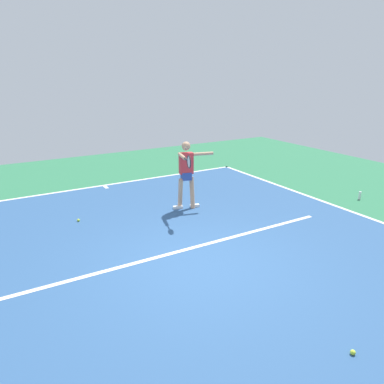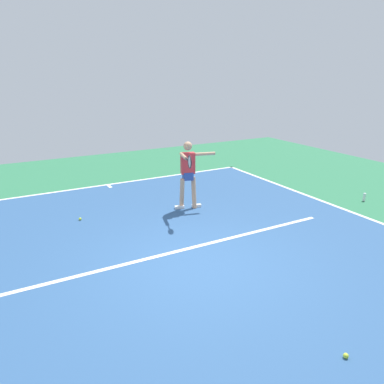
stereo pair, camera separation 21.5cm
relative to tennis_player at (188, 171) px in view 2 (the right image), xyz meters
name	(u,v)px [view 2 (the right image)]	position (x,y,z in m)	size (l,w,h in m)	color
ground_plane	(198,264)	(1.22, 2.63, -0.99)	(20.47, 20.47, 0.00)	#2D754C
court_surface	(198,264)	(1.22, 2.63, -0.99)	(9.41, 11.44, 0.00)	#2D5484
court_line_baseline_near	(108,185)	(1.22, -3.04, -0.98)	(9.41, 0.10, 0.01)	white
court_line_sideline_left	(367,218)	(-3.43, 2.63, -0.98)	(0.10, 11.44, 0.01)	white
court_line_service	(182,250)	(1.22, 2.00, -0.98)	(7.05, 0.10, 0.01)	white
court_line_centre_mark	(110,186)	(1.22, -2.84, -0.98)	(0.10, 0.30, 0.01)	white
tennis_player	(188,171)	(0.00, 0.00, 0.00)	(1.12, 1.13, 1.72)	tan
tennis_ball_by_baseline	(80,219)	(2.62, -0.51, -0.95)	(0.07, 0.07, 0.07)	#C6E53D
tennis_ball_by_sideline	(346,356)	(0.78, 5.49, -0.95)	(0.07, 0.07, 0.07)	#C6E53D
water_bottle	(364,197)	(-4.43, 1.79, -0.88)	(0.07, 0.07, 0.22)	white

